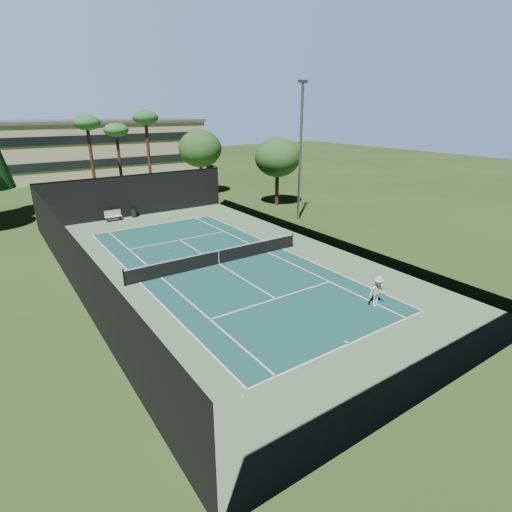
% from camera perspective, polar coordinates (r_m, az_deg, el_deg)
% --- Properties ---
extents(ground, '(160.00, 160.00, 0.00)m').
position_cam_1_polar(ground, '(27.21, -5.31, -1.17)').
color(ground, '#2C4A1B').
rests_on(ground, ground).
extents(apron_slab, '(18.00, 32.00, 0.01)m').
position_cam_1_polar(apron_slab, '(27.21, -5.31, -1.16)').
color(apron_slab, '#638960').
rests_on(apron_slab, ground).
extents(court_surface, '(10.97, 23.77, 0.01)m').
position_cam_1_polar(court_surface, '(27.21, -5.31, -1.15)').
color(court_surface, '#195350').
rests_on(court_surface, ground).
extents(court_lines, '(11.07, 23.87, 0.01)m').
position_cam_1_polar(court_lines, '(27.20, -5.31, -1.13)').
color(court_lines, white).
rests_on(court_lines, ground).
extents(tennis_net, '(12.90, 0.10, 1.10)m').
position_cam_1_polar(tennis_net, '(27.01, -5.35, -0.07)').
color(tennis_net, black).
rests_on(tennis_net, ground).
extents(fence, '(18.04, 32.05, 4.03)m').
position_cam_1_polar(fence, '(26.60, -5.52, 2.90)').
color(fence, black).
rests_on(fence, ground).
extents(player, '(1.17, 0.76, 1.71)m').
position_cam_1_polar(player, '(22.15, 16.97, -4.80)').
color(player, silver).
rests_on(player, ground).
extents(tennis_ball_a, '(0.06, 0.06, 0.06)m').
position_cam_1_polar(tennis_ball_a, '(15.50, -1.90, -19.35)').
color(tennis_ball_a, '#E2F136').
rests_on(tennis_ball_a, ground).
extents(tennis_ball_b, '(0.08, 0.08, 0.08)m').
position_cam_1_polar(tennis_ball_b, '(29.79, -12.31, 0.44)').
color(tennis_ball_b, '#CFE634').
rests_on(tennis_ball_b, ground).
extents(tennis_ball_c, '(0.06, 0.06, 0.06)m').
position_cam_1_polar(tennis_ball_c, '(30.15, -3.95, 1.11)').
color(tennis_ball_c, '#CAE133').
rests_on(tennis_ball_c, ground).
extents(tennis_ball_d, '(0.06, 0.06, 0.06)m').
position_cam_1_polar(tennis_ball_d, '(27.68, -15.69, -1.42)').
color(tennis_ball_d, yellow).
rests_on(tennis_ball_d, ground).
extents(park_bench, '(1.50, 0.45, 1.02)m').
position_cam_1_polar(park_bench, '(39.82, -19.74, 5.49)').
color(park_bench, beige).
rests_on(park_bench, ground).
extents(trash_bin, '(0.56, 0.56, 0.95)m').
position_cam_1_polar(trash_bin, '(40.64, -17.03, 5.98)').
color(trash_bin, black).
rests_on(trash_bin, ground).
extents(palm_a, '(2.80, 2.80, 9.32)m').
position_cam_1_polar(palm_a, '(47.37, -22.98, 16.70)').
color(palm_a, '#422A1C').
rests_on(palm_a, ground).
extents(palm_b, '(2.80, 2.80, 8.42)m').
position_cam_1_polar(palm_b, '(50.20, -19.34, 16.30)').
color(palm_b, '#3E2A1A').
rests_on(palm_b, ground).
extents(palm_c, '(2.80, 2.80, 9.77)m').
position_cam_1_polar(palm_c, '(48.05, -15.48, 18.05)').
color(palm_c, '#442D1D').
rests_on(palm_c, ground).
extents(decid_tree_a, '(5.12, 5.12, 7.62)m').
position_cam_1_polar(decid_tree_a, '(49.68, -8.00, 14.92)').
color(decid_tree_a, '#432A1C').
rests_on(decid_tree_a, ground).
extents(decid_tree_b, '(4.80, 4.80, 7.14)m').
position_cam_1_polar(decid_tree_b, '(43.35, 3.09, 13.87)').
color(decid_tree_b, '#3F2D1B').
rests_on(decid_tree_b, ground).
extents(campus_building, '(40.50, 12.50, 8.30)m').
position_cam_1_polar(campus_building, '(69.52, -24.93, 13.78)').
color(campus_building, beige).
rests_on(campus_building, ground).
extents(light_pole, '(0.90, 0.25, 12.22)m').
position_cam_1_polar(light_pole, '(37.32, 6.37, 14.86)').
color(light_pole, '#94979C').
rests_on(light_pole, ground).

